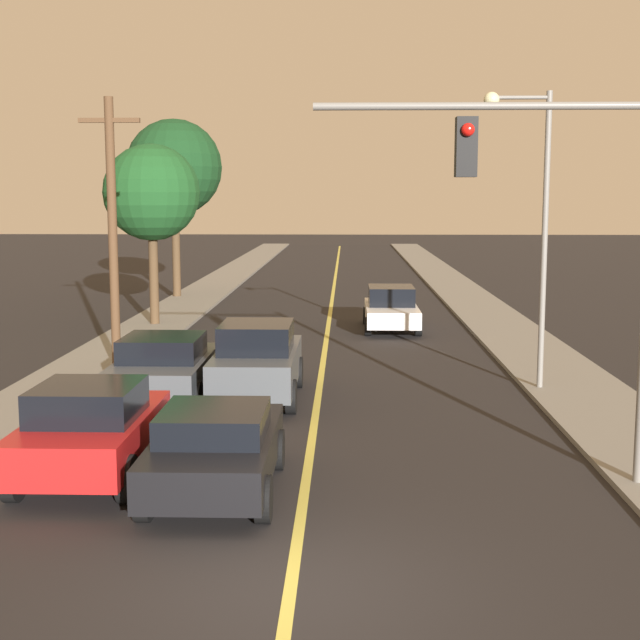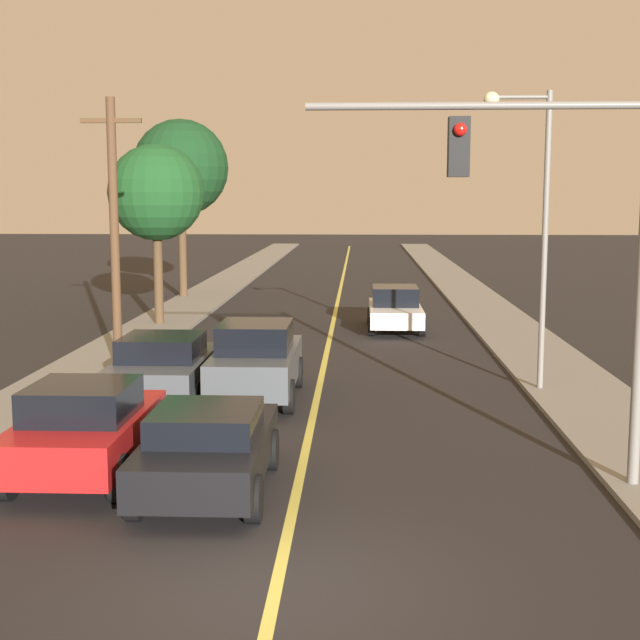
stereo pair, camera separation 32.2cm
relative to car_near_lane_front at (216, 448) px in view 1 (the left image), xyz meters
The scene contains 14 objects.
ground_plane 3.72m from the car_near_lane_front, 67.85° to the right, with size 200.00×200.00×0.00m, color black.
road_surface 32.66m from the car_near_lane_front, 87.59° to the left, with size 9.81×80.00×0.01m.
sidewalk_left 32.98m from the car_near_lane_front, 98.34° to the left, with size 2.50×80.00×0.12m.
sidewalk_right 33.49m from the car_near_lane_front, 77.01° to the left, with size 2.50×80.00×0.12m.
car_near_lane_front is the anchor object (origin of this frame).
car_near_lane_second 6.49m from the car_near_lane_front, 90.00° to the left, with size 1.92×4.31×1.80m.
car_outer_lane_front 2.28m from the car_near_lane_front, 161.50° to the left, with size 1.96×3.89×1.60m.
car_outer_lane_second 6.96m from the car_near_lane_front, 108.06° to the left, with size 2.10×4.24×1.47m.
car_far_oncoming 17.83m from the car_near_lane_front, 78.42° to the left, with size 1.90×4.49×1.51m.
traffic_signal_mast 6.51m from the car_near_lane_front, ahead, with size 5.26×0.42×6.09m.
streetlamp_right 10.52m from the car_near_lane_front, 50.29° to the left, with size 1.56×0.36×6.88m.
utility_pole_left 11.19m from the car_near_lane_front, 112.56° to the left, with size 1.60×0.24×7.04m.
tree_left_near 18.98m from the car_near_lane_front, 105.05° to the left, with size 3.38×3.38×6.33m.
tree_left_far 27.85m from the car_near_lane_front, 102.03° to the left, with size 4.28×4.28×7.93m.
Camera 1 is at (0.65, -9.98, 4.60)m, focal length 50.00 mm.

